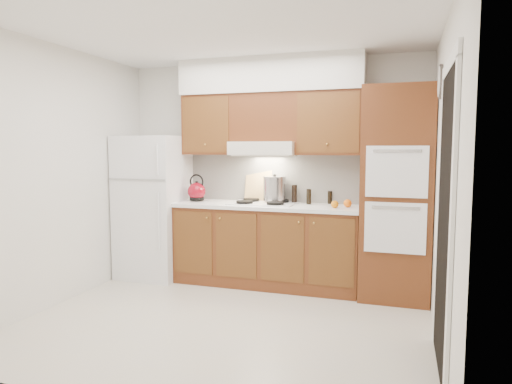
# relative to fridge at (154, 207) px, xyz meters

# --- Properties ---
(floor) EXTENTS (3.60, 3.60, 0.00)m
(floor) POSITION_rel_fridge_xyz_m (1.41, -1.14, -0.86)
(floor) COLOR beige
(floor) RESTS_ON ground
(ceiling) EXTENTS (3.60, 3.60, 0.00)m
(ceiling) POSITION_rel_fridge_xyz_m (1.41, -1.14, 1.74)
(ceiling) COLOR white
(ceiling) RESTS_ON wall_back
(wall_back) EXTENTS (3.60, 0.02, 2.60)m
(wall_back) POSITION_rel_fridge_xyz_m (1.41, 0.36, 0.44)
(wall_back) COLOR white
(wall_back) RESTS_ON floor
(wall_left) EXTENTS (0.02, 3.00, 2.60)m
(wall_left) POSITION_rel_fridge_xyz_m (-0.40, -1.14, 0.44)
(wall_left) COLOR white
(wall_left) RESTS_ON floor
(wall_right) EXTENTS (0.02, 3.00, 2.60)m
(wall_right) POSITION_rel_fridge_xyz_m (3.21, -1.14, 0.44)
(wall_right) COLOR white
(wall_right) RESTS_ON floor
(fridge) EXTENTS (0.75, 0.72, 1.72)m
(fridge) POSITION_rel_fridge_xyz_m (0.00, 0.00, 0.00)
(fridge) COLOR white
(fridge) RESTS_ON floor
(base_cabinets) EXTENTS (2.11, 0.60, 0.90)m
(base_cabinets) POSITION_rel_fridge_xyz_m (1.43, 0.06, -0.41)
(base_cabinets) COLOR brown
(base_cabinets) RESTS_ON floor
(countertop) EXTENTS (2.13, 0.62, 0.04)m
(countertop) POSITION_rel_fridge_xyz_m (1.43, 0.05, 0.06)
(countertop) COLOR white
(countertop) RESTS_ON base_cabinets
(backsplash) EXTENTS (2.11, 0.03, 0.56)m
(backsplash) POSITION_rel_fridge_xyz_m (1.43, 0.34, 0.36)
(backsplash) COLOR white
(backsplash) RESTS_ON countertop
(oven_cabinet) EXTENTS (0.70, 0.65, 2.20)m
(oven_cabinet) POSITION_rel_fridge_xyz_m (2.85, 0.03, 0.24)
(oven_cabinet) COLOR brown
(oven_cabinet) RESTS_ON floor
(upper_cab_left) EXTENTS (0.63, 0.33, 0.70)m
(upper_cab_left) POSITION_rel_fridge_xyz_m (0.69, 0.19, 0.99)
(upper_cab_left) COLOR brown
(upper_cab_left) RESTS_ON wall_back
(upper_cab_right) EXTENTS (0.73, 0.33, 0.70)m
(upper_cab_right) POSITION_rel_fridge_xyz_m (2.12, 0.19, 0.99)
(upper_cab_right) COLOR brown
(upper_cab_right) RESTS_ON wall_back
(range_hood) EXTENTS (0.75, 0.45, 0.15)m
(range_hood) POSITION_rel_fridge_xyz_m (1.38, 0.13, 0.71)
(range_hood) COLOR silver
(range_hood) RESTS_ON wall_back
(upper_cab_over_hood) EXTENTS (0.75, 0.33, 0.55)m
(upper_cab_over_hood) POSITION_rel_fridge_xyz_m (1.38, 0.19, 1.06)
(upper_cab_over_hood) COLOR brown
(upper_cab_over_hood) RESTS_ON range_hood
(soffit) EXTENTS (2.13, 0.36, 0.40)m
(soffit) POSITION_rel_fridge_xyz_m (1.43, 0.18, 1.54)
(soffit) COLOR silver
(soffit) RESTS_ON wall_back
(cooktop) EXTENTS (0.74, 0.50, 0.01)m
(cooktop) POSITION_rel_fridge_xyz_m (1.38, 0.07, 0.09)
(cooktop) COLOR white
(cooktop) RESTS_ON countertop
(doorway) EXTENTS (0.02, 0.90, 2.10)m
(doorway) POSITION_rel_fridge_xyz_m (3.19, -1.49, 0.19)
(doorway) COLOR black
(doorway) RESTS_ON floor
(wall_clock) EXTENTS (0.02, 0.30, 0.30)m
(wall_clock) POSITION_rel_fridge_xyz_m (3.19, -0.59, 1.29)
(wall_clock) COLOR #3F3833
(wall_clock) RESTS_ON wall_right
(kettle) EXTENTS (0.27, 0.27, 0.22)m
(kettle) POSITION_rel_fridge_xyz_m (0.54, 0.08, 0.20)
(kettle) COLOR maroon
(kettle) RESTS_ON countertop
(cutting_board) EXTENTS (0.33, 0.12, 0.43)m
(cutting_board) POSITION_rel_fridge_xyz_m (1.25, 0.31, 0.28)
(cutting_board) COLOR tan
(cutting_board) RESTS_ON countertop
(stock_pot) EXTENTS (0.28, 0.28, 0.27)m
(stock_pot) POSITION_rel_fridge_xyz_m (1.49, 0.18, 0.25)
(stock_pot) COLOR #B0AFB4
(stock_pot) RESTS_ON cooktop
(condiment_a) EXTENTS (0.07, 0.07, 0.21)m
(condiment_a) POSITION_rel_fridge_xyz_m (1.71, 0.23, 0.19)
(condiment_a) COLOR black
(condiment_a) RESTS_ON countertop
(condiment_b) EXTENTS (0.07, 0.07, 0.17)m
(condiment_b) POSITION_rel_fridge_xyz_m (1.89, 0.19, 0.17)
(condiment_b) COLOR black
(condiment_b) RESTS_ON countertop
(condiment_c) EXTENTS (0.07, 0.07, 0.15)m
(condiment_c) POSITION_rel_fridge_xyz_m (2.11, 0.31, 0.15)
(condiment_c) COLOR black
(condiment_c) RESTS_ON countertop
(orange_near) EXTENTS (0.09, 0.09, 0.08)m
(orange_near) POSITION_rel_fridge_xyz_m (2.22, -0.06, 0.12)
(orange_near) COLOR orange
(orange_near) RESTS_ON countertop
(orange_far) EXTENTS (0.10, 0.10, 0.09)m
(orange_far) POSITION_rel_fridge_xyz_m (2.34, 0.05, 0.12)
(orange_far) COLOR #FF640D
(orange_far) RESTS_ON countertop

